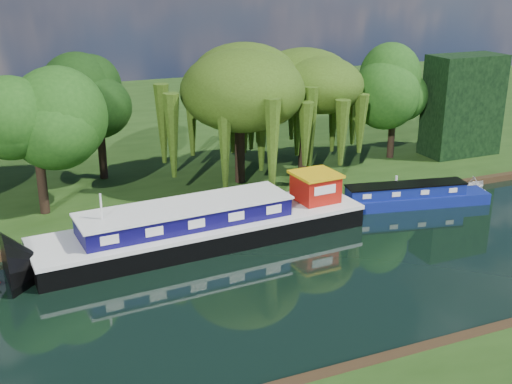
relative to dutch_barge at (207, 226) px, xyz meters
name	(u,v)px	position (x,y,z in m)	size (l,w,h in m)	color
ground	(345,268)	(5.50, -6.09, -1.00)	(120.00, 120.00, 0.00)	black
far_bank	(167,125)	(5.50, 27.91, -0.78)	(120.00, 52.00, 0.45)	#19320D
dutch_barge	(207,226)	(0.00, 0.00, 0.00)	(19.41, 5.61, 4.04)	black
narrowboat	(405,197)	(13.92, 0.39, -0.41)	(11.49, 4.10, 1.65)	navy
white_cruiser	(474,192)	(20.03, 0.80, -1.00)	(2.10, 2.44, 1.28)	silver
willow_left	(239,89)	(5.33, 8.16, 6.08)	(7.62, 7.62, 9.13)	black
willow_right	(305,93)	(10.62, 8.73, 5.33)	(6.61, 6.61, 8.06)	black
tree_far_left	(35,121)	(-8.11, 7.27, 5.30)	(5.31, 5.31, 8.55)	black
tree_far_mid	(98,100)	(-3.43, 12.80, 5.16)	(5.06, 5.06, 8.28)	black
tree_far_right	(395,91)	(18.74, 9.17, 4.81)	(4.76, 4.76, 7.78)	black
conifer_hedge	(463,105)	(24.50, 7.91, 3.45)	(6.00, 3.00, 8.00)	black
lamppost	(271,168)	(6.00, 4.41, 1.42)	(0.36, 0.36, 2.56)	silver
mooring_posts	(270,202)	(5.00, 2.31, -0.05)	(19.16, 0.16, 1.00)	silver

